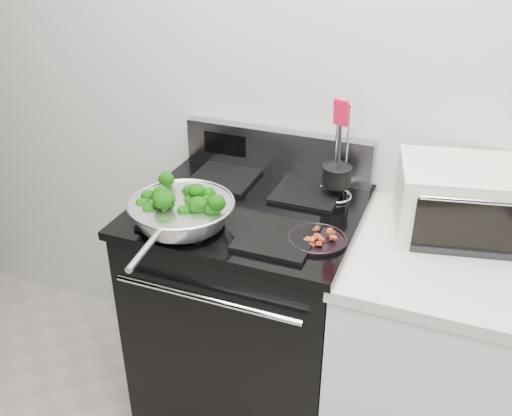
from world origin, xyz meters
The scene contains 8 objects.
back_wall centered at (0.00, 1.75, 1.35)m, with size 4.00×0.02×2.70m, color beige.
gas_range centered at (-0.30, 1.41, 0.49)m, with size 0.79×0.69×1.13m.
counter centered at (0.39, 1.41, 0.46)m, with size 0.62×0.68×0.92m.
skillet centered at (-0.46, 1.21, 1.00)m, with size 0.36×0.57×0.08m.
broccoli_pile centered at (-0.46, 1.21, 1.02)m, with size 0.28×0.28×0.10m, color black, non-canonical shape.
bacon_plate centered at (-0.01, 1.28, 0.97)m, with size 0.19×0.19×0.04m.
utensil_holder centered at (-0.03, 1.59, 1.02)m, with size 0.12×0.12×0.37m.
toaster_oven centered at (0.41, 1.56, 1.04)m, with size 0.47×0.39×0.24m.
Camera 1 is at (0.38, -0.24, 1.93)m, focal length 40.00 mm.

